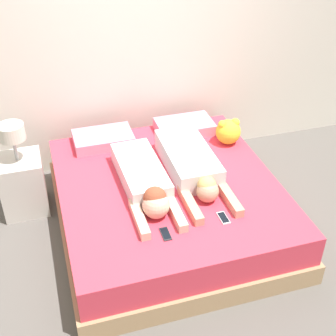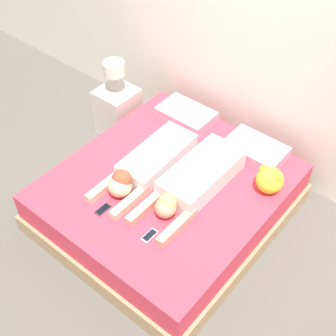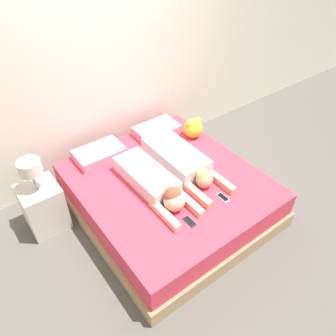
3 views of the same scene
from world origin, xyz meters
The scene contains 11 objects.
ground_plane centered at (0.00, 0.00, 0.00)m, with size 12.00×12.00×0.00m, color #5B5651.
wall_back centered at (0.00, 1.15, 1.30)m, with size 12.00×0.06×2.60m.
bed centered at (0.00, 0.00, 0.22)m, with size 1.83×1.99×0.44m.
pillow_head_left centered at (-0.40, 0.76, 0.50)m, with size 0.54×0.35×0.11m.
pillow_head_right centered at (0.40, 0.76, 0.50)m, with size 0.54×0.35×0.11m.
person_left centered at (-0.21, -0.04, 0.53)m, with size 0.35×1.10×0.24m.
person_right centered at (0.23, 0.07, 0.53)m, with size 0.39×1.15×0.20m.
cell_phone_left centered at (-0.20, -0.59, 0.45)m, with size 0.06×0.14×0.01m.
cell_phone_right centered at (0.27, -0.55, 0.45)m, with size 0.06×0.14×0.01m.
plush_toy centered at (0.72, 0.45, 0.57)m, with size 0.23×0.23×0.24m.
nightstand centered at (-1.17, 0.58, 0.31)m, with size 0.38×0.38×0.87m.
Camera 1 is at (-0.90, -2.97, 2.74)m, focal length 50.00 mm.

